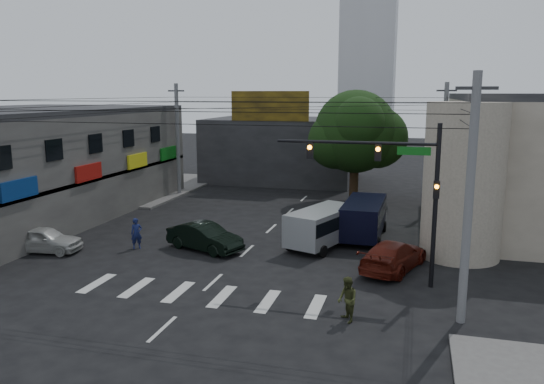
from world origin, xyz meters
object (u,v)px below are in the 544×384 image
at_px(street_tree, 355,132).
at_px(navy_van, 364,220).
at_px(silver_minivan, 322,228).
at_px(traffic_gantry, 397,177).
at_px(white_compact, 44,239).
at_px(utility_pole_far_left, 178,140).
at_px(pedestrian_olive, 347,300).
at_px(utility_pole_far_right, 443,147).
at_px(maroon_sedan, 393,256).
at_px(utility_pole_near_right, 469,202).
at_px(traffic_officer, 136,233).
at_px(dark_sedan, 205,237).

bearing_deg(street_tree, navy_van, -80.32).
height_order(street_tree, silver_minivan, street_tree).
relative_size(traffic_gantry, white_compact, 1.71).
xyz_separation_m(traffic_gantry, utility_pole_far_left, (-18.32, 17.00, -0.23)).
relative_size(street_tree, pedestrian_olive, 5.04).
distance_m(utility_pole_far_right, maroon_sedan, 15.79).
xyz_separation_m(traffic_gantry, utility_pole_near_right, (2.68, -3.50, -0.23)).
height_order(street_tree, traffic_officer, street_tree).
height_order(utility_pole_far_left, traffic_officer, utility_pole_far_left).
relative_size(white_compact, silver_minivan, 0.79).
xyz_separation_m(maroon_sedan, traffic_officer, (-13.78, -0.05, 0.14)).
bearing_deg(maroon_sedan, utility_pole_far_left, -20.64).
distance_m(navy_van, traffic_officer, 13.01).
height_order(utility_pole_far_left, white_compact, utility_pole_far_left).
relative_size(white_compact, maroon_sedan, 0.80).
bearing_deg(navy_van, silver_minivan, 141.01).
bearing_deg(utility_pole_far_left, utility_pole_near_right, -44.31).
height_order(utility_pole_near_right, dark_sedan, utility_pole_near_right).
xyz_separation_m(navy_van, traffic_officer, (-11.82, -5.44, -0.26)).
bearing_deg(maroon_sedan, white_compact, 24.90).
bearing_deg(maroon_sedan, navy_van, -51.14).
distance_m(white_compact, maroon_sedan, 18.38).
xyz_separation_m(white_compact, pedestrian_olive, (16.88, -4.58, 0.17)).
bearing_deg(traffic_gantry, utility_pole_far_right, 81.06).
relative_size(maroon_sedan, silver_minivan, 0.99).
bearing_deg(street_tree, utility_pole_far_right, -8.75).
xyz_separation_m(utility_pole_far_left, silver_minivan, (14.28, -12.08, -3.54)).
distance_m(dark_sedan, navy_van, 9.39).
height_order(street_tree, utility_pole_far_right, utility_pole_far_right).
distance_m(street_tree, white_compact, 23.60).
xyz_separation_m(street_tree, dark_sedan, (-6.28, -15.41, -4.74)).
bearing_deg(utility_pole_near_right, silver_minivan, 128.60).
height_order(utility_pole_far_left, maroon_sedan, utility_pole_far_left).
distance_m(traffic_gantry, traffic_officer, 14.51).
bearing_deg(white_compact, utility_pole_near_right, -106.44).
relative_size(traffic_gantry, utility_pole_far_right, 0.78).
bearing_deg(street_tree, utility_pole_near_right, -73.18).
height_order(maroon_sedan, traffic_officer, traffic_officer).
relative_size(utility_pole_far_left, white_compact, 2.18).
xyz_separation_m(street_tree, traffic_officer, (-10.00, -16.11, -4.62)).
xyz_separation_m(traffic_gantry, dark_sedan, (-10.10, 2.59, -4.10)).
xyz_separation_m(maroon_sedan, pedestrian_olive, (-1.40, -6.52, 0.15)).
xyz_separation_m(street_tree, utility_pole_far_left, (-14.50, -1.00, -0.87)).
bearing_deg(utility_pole_near_right, traffic_officer, 161.91).
distance_m(white_compact, traffic_officer, 4.88).
distance_m(utility_pole_near_right, navy_van, 12.30).
height_order(utility_pole_near_right, navy_van, utility_pole_near_right).
relative_size(dark_sedan, white_compact, 1.12).
height_order(utility_pole_near_right, white_compact, utility_pole_near_right).
distance_m(traffic_gantry, maroon_sedan, 4.56).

